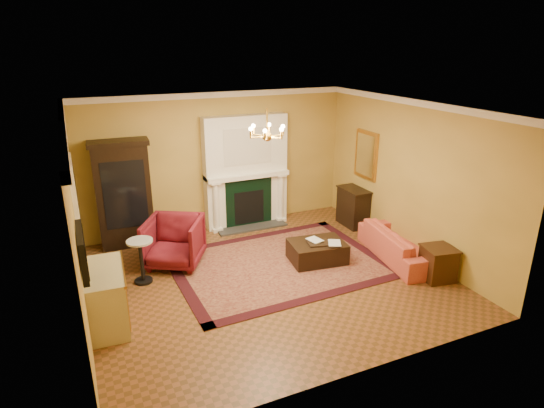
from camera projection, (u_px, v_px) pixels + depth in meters
floor at (268, 278)px, 8.13m from camera, size 6.00×5.50×0.02m
ceiling at (267, 107)px, 7.12m from camera, size 6.00×5.50×0.02m
wall_back at (217, 161)px, 10.00m from camera, size 6.00×0.02×3.00m
wall_front at (363, 269)px, 5.25m from camera, size 6.00×0.02×3.00m
wall_left at (74, 226)px, 6.47m from camera, size 0.02×5.50×3.00m
wall_right at (410, 178)px, 8.79m from camera, size 0.02×5.50×3.00m
fireplace at (246, 174)px, 10.17m from camera, size 1.90×0.70×2.50m
crown_molding at (245, 105)px, 7.97m from camera, size 6.00×5.50×0.12m
doorway at (78, 216)px, 8.10m from camera, size 0.08×1.05×2.10m
tv_panel at (82, 252)px, 6.03m from camera, size 0.09×0.95×0.58m
gilt_mirror at (366, 155)px, 9.92m from camera, size 0.06×0.76×1.05m
chandelier at (267, 133)px, 7.26m from camera, size 0.63×0.55×0.53m
oriental_rug at (278, 264)px, 8.61m from camera, size 3.95×3.01×0.02m
china_cabinet at (124, 196)px, 9.13m from camera, size 1.08×0.54×2.10m
wingback_armchair at (174, 240)px, 8.46m from camera, size 1.31×1.28×1.01m
pedestal_table at (141, 258)px, 7.83m from camera, size 0.45×0.45×0.80m
commode at (106, 297)px, 6.66m from camera, size 0.63×1.21×0.88m
coral_sofa at (400, 240)px, 8.73m from camera, size 0.89×2.07×0.78m
end_table at (438, 264)px, 7.99m from camera, size 0.58×0.58×0.58m
console_table at (353, 208)px, 10.34m from camera, size 0.44×0.76×0.84m
leather_ottoman at (317, 251)px, 8.67m from camera, size 1.11×0.87×0.38m
ottoman_tray at (319, 243)px, 8.54m from camera, size 0.48×0.41×0.03m
book_a at (311, 235)px, 8.49m from camera, size 0.22×0.07×0.30m
book_b at (329, 236)px, 8.43m from camera, size 0.21×0.13×0.31m
topiary_left at (220, 166)px, 9.81m from camera, size 0.14×0.14×0.38m
topiary_right at (272, 160)px, 10.28m from camera, size 0.15×0.15×0.41m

